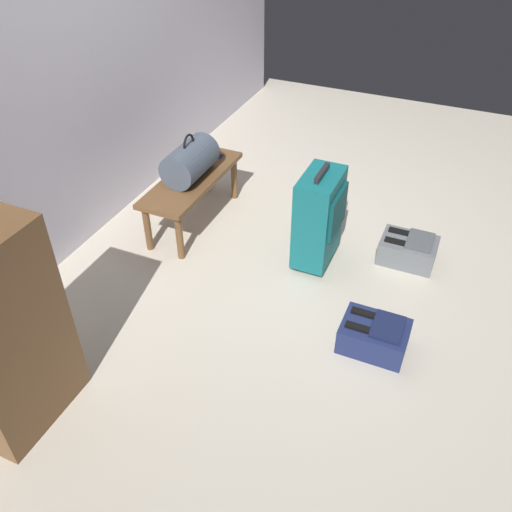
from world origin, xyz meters
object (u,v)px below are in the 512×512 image
bench (192,184)px  backpack_grey (408,250)px  duffel_bag_slate (190,161)px  backpack_navy (375,335)px  cell_phone (213,155)px  suitcase_upright_teal (319,217)px

bench → backpack_grey: (0.17, -1.60, -0.24)m
duffel_bag_slate → backpack_navy: (-0.73, -1.59, -0.43)m
bench → backpack_grey: bench is taller
duffel_bag_slate → cell_phone: duffel_bag_slate is taller
bench → cell_phone: bearing=0.8°
backpack_navy → backpack_grey: size_ratio=1.00×
bench → backpack_navy: bench is taller
suitcase_upright_teal → backpack_navy: 0.89m
bench → duffel_bag_slate: 0.19m
duffel_bag_slate → backpack_navy: size_ratio=1.16×
duffel_bag_slate → backpack_navy: duffel_bag_slate is taller
suitcase_upright_teal → backpack_navy: (-0.63, -0.57, -0.28)m
suitcase_upright_teal → bench: bearing=84.4°
cell_phone → suitcase_upright_teal: bearing=-114.1°
backpack_navy → cell_phone: bearing=55.6°
suitcase_upright_teal → backpack_grey: (0.27, -0.59, -0.28)m
cell_phone → backpack_navy: cell_phone is taller
bench → backpack_navy: (-0.73, -1.59, -0.24)m
suitcase_upright_teal → backpack_grey: bearing=-65.4°
cell_phone → backpack_grey: size_ratio=0.38×
cell_phone → backpack_navy: 1.95m
backpack_grey → duffel_bag_slate: bearing=96.2°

